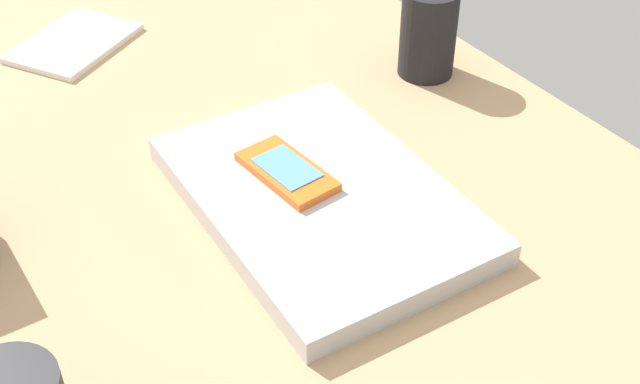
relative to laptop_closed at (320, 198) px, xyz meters
The scene contains 5 objects.
desk_surface 9.52cm from the laptop_closed, 37.29° to the left, with size 120.00×80.00×3.00cm, color tan.
laptop_closed is the anchor object (origin of this frame).
cell_phone_on_laptop 4.22cm from the laptop_closed, 25.49° to the left, with size 11.21×6.36×1.05cm.
pen_cup 29.64cm from the laptop_closed, 59.04° to the right, with size 6.79×6.79×10.79cm, color black.
notepad 45.94cm from the laptop_closed, 11.28° to the left, with size 11.18×15.41×0.80cm, color white.
Camera 1 is at (-60.43, 28.80, 55.59)cm, focal length 46.70 mm.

